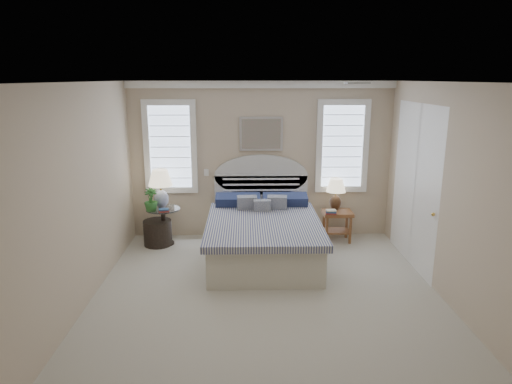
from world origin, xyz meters
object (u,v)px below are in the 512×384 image
object	(u,v)px
bed	(263,233)
side_table_left	(164,222)
lamp_left	(161,184)
lamp_right	(336,191)
nightstand_right	(337,219)
floor_pot	(158,233)

from	to	relation	value
bed	side_table_left	distance (m)	1.75
lamp_left	lamp_right	distance (m)	2.98
lamp_left	nightstand_right	bearing A→B (deg)	0.50
lamp_right	floor_pot	bearing A→B (deg)	-175.12
lamp_left	lamp_right	size ratio (longest dim) A/B	1.20
bed	floor_pot	bearing A→B (deg)	162.10
bed	nightstand_right	world-z (taller)	bed
nightstand_right	lamp_right	distance (m)	0.50
side_table_left	floor_pot	size ratio (longest dim) A/B	1.34
nightstand_right	lamp_right	world-z (taller)	lamp_right
side_table_left	nightstand_right	xyz separation A→B (m)	(2.95, 0.10, -0.00)
bed	lamp_right	bearing A→B (deg)	32.74
lamp_left	lamp_right	world-z (taller)	lamp_left
nightstand_right	lamp_right	size ratio (longest dim) A/B	0.97
bed	side_table_left	world-z (taller)	bed
bed	nightstand_right	bearing A→B (deg)	28.03
lamp_right	side_table_left	bearing A→B (deg)	-175.45
floor_pot	lamp_right	size ratio (longest dim) A/B	0.86
floor_pot	side_table_left	bearing A→B (deg)	14.08
floor_pot	lamp_left	bearing A→B (deg)	55.14
bed	lamp_left	world-z (taller)	bed
side_table_left	floor_pot	distance (m)	0.20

